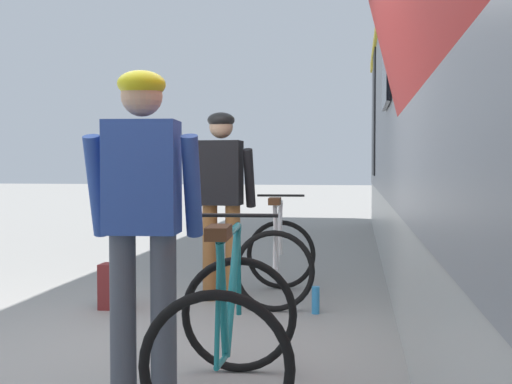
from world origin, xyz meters
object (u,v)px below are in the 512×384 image
(cyclist_far_in_blue, at_px, (143,205))
(water_bottle_near_the_bikes, at_px, (316,300))
(cyclist_near_in_dark, at_px, (221,188))
(bicycle_near_white, at_px, (278,257))
(backpack_on_platform, at_px, (116,286))
(bicycle_far_teal, at_px, (229,329))

(cyclist_far_in_blue, bearing_deg, water_bottle_near_the_bikes, 69.94)
(water_bottle_near_the_bikes, bearing_deg, cyclist_near_in_dark, 156.37)
(bicycle_near_white, relative_size, backpack_on_platform, 2.78)
(cyclist_near_in_dark, xyz_separation_m, water_bottle_near_the_bikes, (0.91, -0.40, -0.94))
(bicycle_far_teal, height_order, water_bottle_near_the_bikes, bicycle_far_teal)
(cyclist_far_in_blue, bearing_deg, backpack_on_platform, 115.50)
(bicycle_far_teal, distance_m, backpack_on_platform, 2.48)
(backpack_on_platform, relative_size, water_bottle_near_the_bikes, 1.71)
(cyclist_far_in_blue, height_order, water_bottle_near_the_bikes, cyclist_far_in_blue)
(water_bottle_near_the_bikes, bearing_deg, bicycle_far_teal, -98.50)
(bicycle_near_white, distance_m, water_bottle_near_the_bikes, 0.71)
(bicycle_far_teal, distance_m, water_bottle_near_the_bikes, 2.16)
(backpack_on_platform, distance_m, water_bottle_near_the_bikes, 1.76)
(cyclist_far_in_blue, distance_m, bicycle_far_teal, 0.80)
(cyclist_near_in_dark, bearing_deg, bicycle_near_white, 12.97)
(cyclist_far_in_blue, distance_m, backpack_on_platform, 2.41)
(cyclist_near_in_dark, relative_size, bicycle_near_white, 1.59)
(cyclist_near_in_dark, bearing_deg, backpack_on_platform, -149.51)
(cyclist_near_in_dark, height_order, bicycle_near_white, cyclist_near_in_dark)
(cyclist_far_in_blue, distance_m, water_bottle_near_the_bikes, 2.46)
(cyclist_near_in_dark, height_order, backpack_on_platform, cyclist_near_in_dark)
(cyclist_near_in_dark, distance_m, cyclist_far_in_blue, 2.54)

